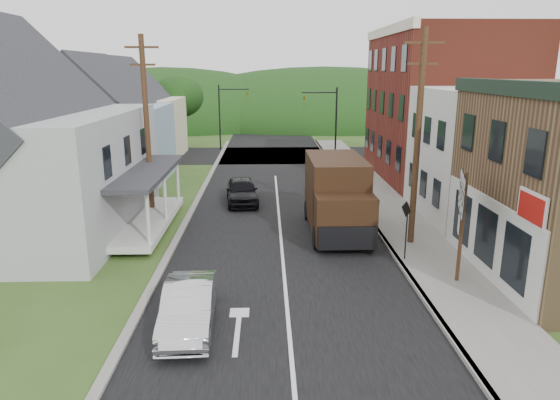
{
  "coord_description": "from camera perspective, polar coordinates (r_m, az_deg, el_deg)",
  "views": [
    {
      "loc": [
        -0.62,
        -16.8,
        7.39
      ],
      "look_at": [
        -0.08,
        2.94,
        2.2
      ],
      "focal_mm": 32.0,
      "sensor_mm": 36.0,
      "label": 1
    }
  ],
  "objects": [
    {
      "name": "dark_sedan",
      "position": [
        28.29,
        -4.39,
        1.04
      ],
      "size": [
        2.11,
        4.36,
        1.43
      ],
      "primitive_type": "imported",
      "rotation": [
        0.0,
        0.0,
        0.1
      ],
      "color": "black",
      "rests_on": "ground"
    },
    {
      "name": "route_sign_cluster",
      "position": [
        18.15,
        20.04,
        -1.23
      ],
      "size": [
        0.76,
        2.15,
        3.91
      ],
      "rotation": [
        0.0,
        0.0,
        -0.31
      ],
      "color": "#472D19",
      "rests_on": "sidewalk_right"
    },
    {
      "name": "traffic_signal_right",
      "position": [
        40.76,
        5.45,
        9.54
      ],
      "size": [
        2.87,
        0.2,
        6.0
      ],
      "color": "black",
      "rests_on": "ground"
    },
    {
      "name": "tree_left_d",
      "position": [
        49.58,
        -11.53,
        11.54
      ],
      "size": [
        4.8,
        4.8,
        6.94
      ],
      "color": "#382616",
      "rests_on": "ground"
    },
    {
      "name": "house_cream",
      "position": [
        44.31,
        -15.99,
        9.38
      ],
      "size": [
        7.14,
        8.16,
        7.28
      ],
      "color": "beige",
      "rests_on": "ground"
    },
    {
      "name": "delivery_van",
      "position": [
        23.0,
        6.53,
        0.42
      ],
      "size": [
        2.59,
        6.18,
        3.45
      ],
      "rotation": [
        0.0,
        0.0,
        0.0
      ],
      "color": "black",
      "rests_on": "ground"
    },
    {
      "name": "utility_pole_right",
      "position": [
        21.41,
        15.46,
        6.86
      ],
      "size": [
        1.6,
        0.26,
        9.0
      ],
      "color": "#472D19",
      "rests_on": "ground"
    },
    {
      "name": "storefront_white",
      "position": [
        27.38,
        24.35,
        4.72
      ],
      "size": [
        8.0,
        7.0,
        6.5
      ],
      "primitive_type": "cube",
      "color": "silver",
      "rests_on": "ground"
    },
    {
      "name": "warning_sign",
      "position": [
        19.92,
        14.24,
        -2.47
      ],
      "size": [
        0.21,
        0.63,
        2.36
      ],
      "rotation": [
        0.0,
        0.0,
        0.3
      ],
      "color": "black",
      "rests_on": "sidewalk_right"
    },
    {
      "name": "cross_road",
      "position": [
        44.42,
        -0.75,
        5.15
      ],
      "size": [
        60.0,
        9.0,
        0.02
      ],
      "primitive_type": "cube",
      "color": "black",
      "rests_on": "ground"
    },
    {
      "name": "storefront_red",
      "position": [
        35.92,
        18.12,
        10.2
      ],
      "size": [
        8.0,
        12.0,
        10.0
      ],
      "primitive_type": "cube",
      "color": "maroon",
      "rests_on": "ground"
    },
    {
      "name": "utility_pole_left",
      "position": [
        25.63,
        -14.97,
        8.11
      ],
      "size": [
        1.6,
        0.26,
        9.0
      ],
      "color": "#472D19",
      "rests_on": "ground"
    },
    {
      "name": "curb_right",
      "position": [
        26.37,
        9.81,
        -1.6
      ],
      "size": [
        0.2,
        55.0,
        0.15
      ],
      "primitive_type": "cube",
      "color": "slate",
      "rests_on": "ground"
    },
    {
      "name": "forested_ridge",
      "position": [
        72.18,
        -1.08,
        8.84
      ],
      "size": [
        90.0,
        30.0,
        16.0
      ],
      "primitive_type": "ellipsoid",
      "color": "black",
      "rests_on": "ground"
    },
    {
      "name": "silver_sedan",
      "position": [
        15.1,
        -10.39,
        -11.94
      ],
      "size": [
        1.61,
        4.15,
        1.35
      ],
      "primitive_type": "imported",
      "rotation": [
        0.0,
        0.0,
        0.05
      ],
      "color": "silver",
      "rests_on": "ground"
    },
    {
      "name": "tree_left_c",
      "position": [
        41.16,
        -28.65,
        10.95
      ],
      "size": [
        5.8,
        5.8,
        8.41
      ],
      "color": "#382616",
      "rests_on": "ground"
    },
    {
      "name": "house_blue",
      "position": [
        35.55,
        -18.72,
        7.99
      ],
      "size": [
        7.14,
        8.16,
        7.28
      ],
      "color": "#829EB1",
      "rests_on": "ground"
    },
    {
      "name": "road",
      "position": [
        27.81,
        -0.23,
        -0.69
      ],
      "size": [
        9.0,
        90.0,
        0.02
      ],
      "primitive_type": "cube",
      "color": "black",
      "rests_on": "ground"
    },
    {
      "name": "ground",
      "position": [
        18.36,
        0.51,
        -9.0
      ],
      "size": [
        120.0,
        120.0,
        0.0
      ],
      "primitive_type": "plane",
      "color": "#2D4719",
      "rests_on": "ground"
    },
    {
      "name": "sidewalk_right",
      "position": [
        26.66,
        12.66,
        -1.57
      ],
      "size": [
        2.8,
        55.0,
        0.15
      ],
      "primitive_type": "cube",
      "color": "slate",
      "rests_on": "ground"
    },
    {
      "name": "traffic_signal_left",
      "position": [
        47.58,
        -6.1,
        10.26
      ],
      "size": [
        2.87,
        0.2,
        6.0
      ],
      "color": "black",
      "rests_on": "ground"
    },
    {
      "name": "house_gray",
      "position": [
        25.68,
        -28.02,
        5.95
      ],
      "size": [
        10.2,
        12.24,
        8.35
      ],
      "color": "#ACAEB1",
      "rests_on": "ground"
    },
    {
      "name": "curb_left",
      "position": [
        26.17,
        -10.36,
        -1.79
      ],
      "size": [
        0.3,
        55.0,
        0.12
      ],
      "primitive_type": "cube",
      "color": "slate",
      "rests_on": "ground"
    }
  ]
}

